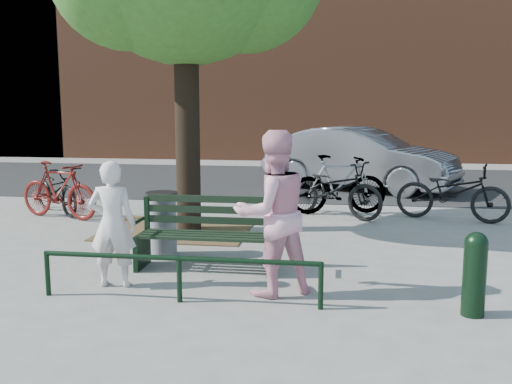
% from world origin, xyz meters
% --- Properties ---
extents(ground, '(90.00, 90.00, 0.00)m').
position_xyz_m(ground, '(0.00, 0.00, 0.00)').
color(ground, gray).
rests_on(ground, ground).
extents(dirt_pit, '(2.40, 2.00, 0.02)m').
position_xyz_m(dirt_pit, '(-1.00, 2.20, 0.01)').
color(dirt_pit, brown).
rests_on(dirt_pit, ground).
extents(road, '(40.00, 7.00, 0.01)m').
position_xyz_m(road, '(0.00, 8.50, 0.01)').
color(road, black).
rests_on(road, ground).
extents(park_bench, '(1.74, 0.54, 0.97)m').
position_xyz_m(park_bench, '(-0.00, 0.08, 0.48)').
color(park_bench, black).
rests_on(park_bench, ground).
extents(guard_railing, '(3.06, 0.06, 0.51)m').
position_xyz_m(guard_railing, '(0.00, -1.20, 0.40)').
color(guard_railing, black).
rests_on(guard_railing, ground).
extents(person_left, '(0.57, 0.41, 1.47)m').
position_xyz_m(person_left, '(-0.90, -0.78, 0.73)').
color(person_left, silver).
rests_on(person_left, ground).
extents(person_right, '(1.12, 1.05, 1.82)m').
position_xyz_m(person_right, '(0.95, -0.78, 0.91)').
color(person_right, pink).
rests_on(person_right, ground).
extents(bollard, '(0.23, 0.23, 0.86)m').
position_xyz_m(bollard, '(3.01, -1.15, 0.46)').
color(bollard, black).
rests_on(bollard, ground).
extents(litter_bin, '(0.44, 0.44, 0.89)m').
position_xyz_m(litter_bin, '(-0.75, 0.60, 0.45)').
color(litter_bin, gray).
rests_on(litter_bin, ground).
extents(bicycle_a, '(1.73, 1.57, 0.92)m').
position_xyz_m(bicycle_a, '(-3.73, 3.32, 0.46)').
color(bicycle_a, black).
rests_on(bicycle_a, ground).
extents(bicycle_b, '(1.83, 0.99, 1.06)m').
position_xyz_m(bicycle_b, '(-3.44, 2.84, 0.53)').
color(bicycle_b, '#540F0C').
rests_on(bicycle_b, ground).
extents(bicycle_c, '(2.10, 1.57, 1.06)m').
position_xyz_m(bicycle_c, '(1.56, 3.72, 0.53)').
color(bicycle_c, black).
rests_on(bicycle_c, ground).
extents(bicycle_d, '(1.97, 1.02, 1.14)m').
position_xyz_m(bicycle_d, '(1.65, 4.04, 0.57)').
color(bicycle_d, gray).
rests_on(bicycle_d, ground).
extents(bicycle_e, '(2.09, 1.23, 1.04)m').
position_xyz_m(bicycle_e, '(3.70, 3.69, 0.52)').
color(bicycle_e, black).
rests_on(bicycle_e, ground).
extents(parked_car, '(4.92, 3.38, 1.54)m').
position_xyz_m(parked_car, '(2.15, 7.25, 0.77)').
color(parked_car, slate).
rests_on(parked_car, ground).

